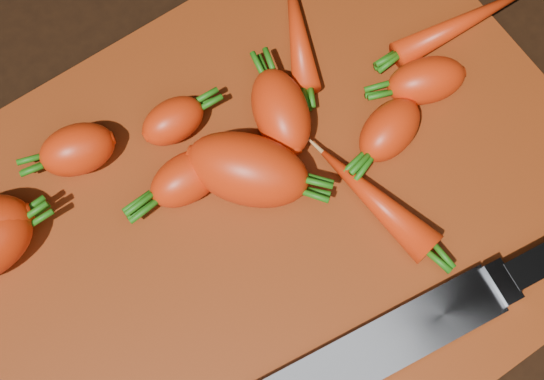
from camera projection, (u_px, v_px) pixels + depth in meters
ground at (279, 213)px, 0.61m from camera, size 2.00×2.00×0.01m
cutting_board at (279, 209)px, 0.60m from camera, size 0.50×0.40×0.01m
carrot_1 at (77, 150)px, 0.59m from camera, size 0.07×0.05×0.04m
carrot_2 at (248, 170)px, 0.58m from camera, size 0.10×0.11×0.06m
carrot_3 at (281, 111)px, 0.60m from camera, size 0.06×0.08×0.04m
carrot_4 at (187, 178)px, 0.59m from camera, size 0.06×0.04×0.04m
carrot_5 at (173, 121)px, 0.60m from camera, size 0.05×0.04×0.03m
carrot_6 at (426, 81)px, 0.61m from camera, size 0.07×0.06×0.04m
carrot_7 at (297, 29)px, 0.64m from camera, size 0.07×0.11×0.02m
carrot_8 at (465, 22)px, 0.64m from camera, size 0.14×0.04×0.02m
carrot_9 at (376, 200)px, 0.58m from camera, size 0.05×0.12×0.03m
carrot_11 at (390, 130)px, 0.60m from camera, size 0.07×0.05×0.04m
knife at (393, 342)px, 0.56m from camera, size 0.36×0.07×0.02m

